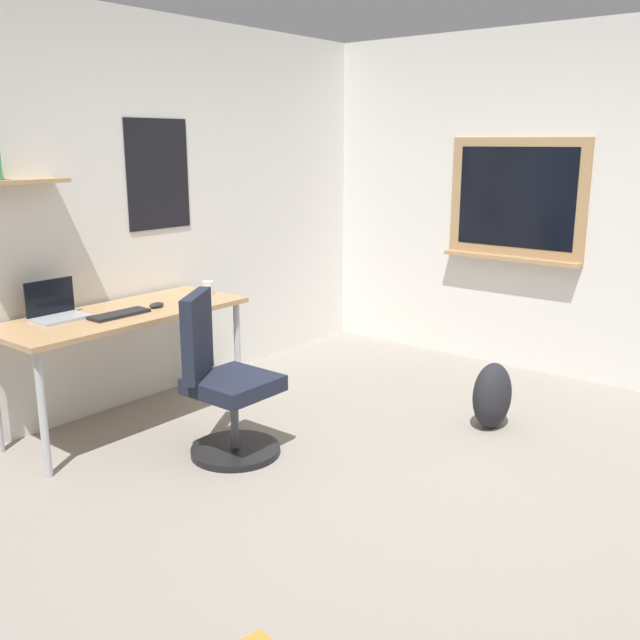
% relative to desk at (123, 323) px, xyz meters
% --- Properties ---
extents(ground_plane, '(5.20, 5.20, 0.00)m').
position_rel_desk_xyz_m(ground_plane, '(0.32, -2.05, -0.68)').
color(ground_plane, gray).
rests_on(ground_plane, ground).
extents(wall_back, '(5.00, 0.30, 2.60)m').
position_rel_desk_xyz_m(wall_back, '(0.31, 0.40, 0.63)').
color(wall_back, silver).
rests_on(wall_back, ground).
extents(wall_right, '(0.22, 5.00, 2.60)m').
position_rel_desk_xyz_m(wall_right, '(2.76, -2.03, 0.62)').
color(wall_right, silver).
rests_on(wall_right, ground).
extents(desk, '(1.57, 0.64, 0.75)m').
position_rel_desk_xyz_m(desk, '(0.00, 0.00, 0.00)').
color(desk, tan).
rests_on(desk, ground).
extents(office_chair, '(0.56, 0.57, 0.95)m').
position_rel_desk_xyz_m(office_chair, '(0.09, -0.78, -0.27)').
color(office_chair, black).
rests_on(office_chair, ground).
extents(laptop, '(0.31, 0.21, 0.23)m').
position_rel_desk_xyz_m(laptop, '(-0.35, 0.15, 0.13)').
color(laptop, '#ADAFB5').
rests_on(laptop, desk).
extents(keyboard, '(0.37, 0.13, 0.02)m').
position_rel_desk_xyz_m(keyboard, '(-0.08, -0.08, 0.08)').
color(keyboard, black).
rests_on(keyboard, desk).
extents(computer_mouse, '(0.10, 0.06, 0.03)m').
position_rel_desk_xyz_m(computer_mouse, '(0.20, -0.08, 0.09)').
color(computer_mouse, '#262628').
rests_on(computer_mouse, desk).
extents(coffee_mug, '(0.08, 0.08, 0.09)m').
position_rel_desk_xyz_m(coffee_mug, '(0.68, -0.03, 0.12)').
color(coffee_mug, silver).
rests_on(coffee_mug, desk).
extents(backpack, '(0.32, 0.22, 0.42)m').
position_rel_desk_xyz_m(backpack, '(1.42, -1.82, -0.47)').
color(backpack, '#232328').
rests_on(backpack, ground).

